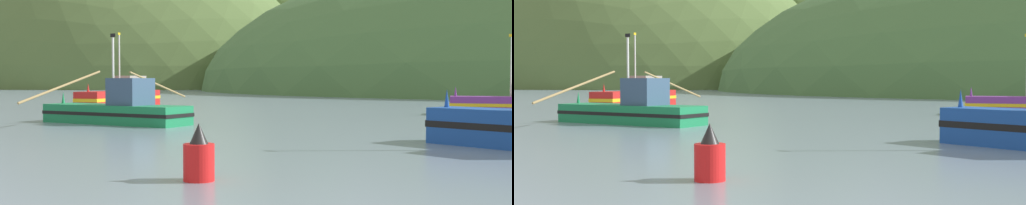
# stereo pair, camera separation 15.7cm
# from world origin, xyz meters

# --- Properties ---
(hill_far_right) EXTENTS (118.65, 94.92, 87.59)m
(hill_far_right) POSITION_xyz_m (-80.70, 171.02, 0.00)
(hill_far_right) COLOR #516B38
(hill_far_right) RESTS_ON ground
(hill_mid_right) EXTENTS (99.82, 79.85, 107.87)m
(hill_mid_right) POSITION_xyz_m (-39.74, 205.59, 0.00)
(hill_mid_right) COLOR #516B38
(hill_mid_right) RESTS_ON ground
(fishing_boat_green) EXTENTS (9.39, 12.41, 5.02)m
(fishing_boat_green) POSITION_xyz_m (-9.09, 30.15, 0.75)
(fishing_boat_green) COLOR #197A47
(fishing_boat_green) RESTS_ON ground
(fishing_boat_red) EXTENTS (2.54, 11.10, 6.52)m
(fishing_boat_red) POSITION_xyz_m (-17.93, 47.33, 0.96)
(fishing_boat_red) COLOR red
(fishing_boat_red) RESTS_ON ground
(channel_buoy) EXTENTS (0.76, 0.76, 1.40)m
(channel_buoy) POSITION_xyz_m (1.85, 13.85, 0.57)
(channel_buoy) COLOR red
(channel_buoy) RESTS_ON ground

